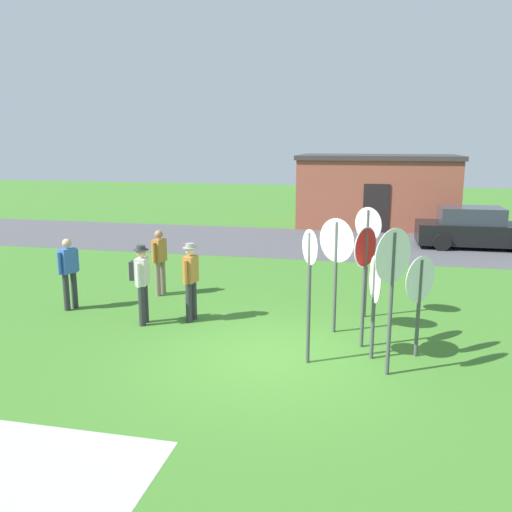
{
  "coord_description": "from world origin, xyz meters",
  "views": [
    {
      "loc": [
        1.8,
        -9.04,
        3.87
      ],
      "look_at": [
        -0.81,
        2.73,
        1.3
      ],
      "focal_mm": 37.68,
      "sensor_mm": 36.0,
      "label": 1
    }
  ],
  "objects_px": {
    "person_near_signs": "(191,277)",
    "person_with_sunhat": "(69,270)",
    "stop_sign_leaning_left": "(392,274)",
    "parked_car_on_street": "(475,229)",
    "stop_sign_leaning_right": "(365,266)",
    "stop_sign_rear_left": "(309,276)",
    "stop_sign_nearest": "(367,243)",
    "person_holding_notes": "(160,259)",
    "stop_sign_tallest": "(420,289)",
    "stop_sign_center_cluster": "(375,290)",
    "person_on_left": "(141,279)",
    "stop_sign_rear_right": "(336,254)"
  },
  "relations": [
    {
      "from": "person_near_signs",
      "to": "person_with_sunhat",
      "type": "height_order",
      "value": "person_near_signs"
    },
    {
      "from": "person_with_sunhat",
      "to": "stop_sign_leaning_left",
      "type": "bearing_deg",
      "value": -16.33
    },
    {
      "from": "parked_car_on_street",
      "to": "stop_sign_leaning_right",
      "type": "distance_m",
      "value": 11.73
    },
    {
      "from": "stop_sign_rear_left",
      "to": "person_near_signs",
      "type": "xyz_separation_m",
      "value": [
        -2.79,
        1.73,
        -0.61
      ]
    },
    {
      "from": "stop_sign_nearest",
      "to": "person_holding_notes",
      "type": "height_order",
      "value": "stop_sign_nearest"
    },
    {
      "from": "stop_sign_tallest",
      "to": "stop_sign_nearest",
      "type": "bearing_deg",
      "value": 114.88
    },
    {
      "from": "stop_sign_leaning_right",
      "to": "stop_sign_leaning_left",
      "type": "bearing_deg",
      "value": -68.83
    },
    {
      "from": "stop_sign_nearest",
      "to": "person_holding_notes",
      "type": "relative_size",
      "value": 1.47
    },
    {
      "from": "stop_sign_leaning_left",
      "to": "stop_sign_rear_left",
      "type": "relative_size",
      "value": 1.04
    },
    {
      "from": "stop_sign_leaning_right",
      "to": "stop_sign_center_cluster",
      "type": "relative_size",
      "value": 1.23
    },
    {
      "from": "stop_sign_nearest",
      "to": "person_near_signs",
      "type": "xyz_separation_m",
      "value": [
        -3.72,
        -1.1,
        -0.71
      ]
    },
    {
      "from": "stop_sign_rear_left",
      "to": "person_with_sunhat",
      "type": "relative_size",
      "value": 1.43
    },
    {
      "from": "stop_sign_leaning_right",
      "to": "stop_sign_center_cluster",
      "type": "height_order",
      "value": "stop_sign_leaning_right"
    },
    {
      "from": "person_with_sunhat",
      "to": "parked_car_on_street",
      "type": "bearing_deg",
      "value": 43.74
    },
    {
      "from": "stop_sign_nearest",
      "to": "stop_sign_tallest",
      "type": "xyz_separation_m",
      "value": [
        0.98,
        -2.11,
        -0.42
      ]
    },
    {
      "from": "stop_sign_tallest",
      "to": "person_on_left",
      "type": "height_order",
      "value": "stop_sign_tallest"
    },
    {
      "from": "person_holding_notes",
      "to": "stop_sign_center_cluster",
      "type": "bearing_deg",
      "value": -29.8
    },
    {
      "from": "parked_car_on_street",
      "to": "stop_sign_leaning_left",
      "type": "bearing_deg",
      "value": -105.35
    },
    {
      "from": "parked_car_on_street",
      "to": "stop_sign_center_cluster",
      "type": "height_order",
      "value": "stop_sign_center_cluster"
    },
    {
      "from": "stop_sign_rear_right",
      "to": "stop_sign_rear_left",
      "type": "relative_size",
      "value": 0.99
    },
    {
      "from": "person_with_sunhat",
      "to": "person_holding_notes",
      "type": "height_order",
      "value": "same"
    },
    {
      "from": "stop_sign_center_cluster",
      "to": "person_holding_notes",
      "type": "bearing_deg",
      "value": 150.2
    },
    {
      "from": "stop_sign_leaning_right",
      "to": "stop_sign_leaning_left",
      "type": "relative_size",
      "value": 0.93
    },
    {
      "from": "person_near_signs",
      "to": "parked_car_on_street",
      "type": "bearing_deg",
      "value": 53.84
    },
    {
      "from": "stop_sign_leaning_right",
      "to": "person_with_sunhat",
      "type": "xyz_separation_m",
      "value": [
        -6.76,
        0.93,
        -0.65
      ]
    },
    {
      "from": "stop_sign_center_cluster",
      "to": "stop_sign_rear_left",
      "type": "xyz_separation_m",
      "value": [
        -1.11,
        -0.44,
        0.29
      ]
    },
    {
      "from": "stop_sign_center_cluster",
      "to": "stop_sign_rear_left",
      "type": "relative_size",
      "value": 0.79
    },
    {
      "from": "stop_sign_nearest",
      "to": "person_on_left",
      "type": "distance_m",
      "value": 4.97
    },
    {
      "from": "stop_sign_rear_right",
      "to": "stop_sign_nearest",
      "type": "height_order",
      "value": "stop_sign_nearest"
    },
    {
      "from": "person_near_signs",
      "to": "stop_sign_leaning_left",
      "type": "bearing_deg",
      "value": -24.95
    },
    {
      "from": "stop_sign_rear_right",
      "to": "person_near_signs",
      "type": "relative_size",
      "value": 1.37
    },
    {
      "from": "stop_sign_rear_right",
      "to": "stop_sign_center_cluster",
      "type": "bearing_deg",
      "value": -58.05
    },
    {
      "from": "stop_sign_leaning_right",
      "to": "stop_sign_rear_right",
      "type": "relative_size",
      "value": 0.98
    },
    {
      "from": "person_on_left",
      "to": "person_near_signs",
      "type": "bearing_deg",
      "value": 24.44
    },
    {
      "from": "stop_sign_tallest",
      "to": "stop_sign_rear_left",
      "type": "relative_size",
      "value": 0.78
    },
    {
      "from": "parked_car_on_street",
      "to": "person_with_sunhat",
      "type": "bearing_deg",
      "value": -136.26
    },
    {
      "from": "stop_sign_nearest",
      "to": "person_on_left",
      "type": "relative_size",
      "value": 1.43
    },
    {
      "from": "stop_sign_rear_right",
      "to": "stop_sign_leaning_left",
      "type": "distance_m",
      "value": 2.17
    },
    {
      "from": "person_holding_notes",
      "to": "stop_sign_leaning_left",
      "type": "bearing_deg",
      "value": -33.46
    },
    {
      "from": "person_on_left",
      "to": "stop_sign_tallest",
      "type": "bearing_deg",
      "value": -5.75
    },
    {
      "from": "person_near_signs",
      "to": "person_on_left",
      "type": "xyz_separation_m",
      "value": [
        -0.96,
        -0.43,
        0.03
      ]
    },
    {
      "from": "stop_sign_leaning_right",
      "to": "stop_sign_nearest",
      "type": "height_order",
      "value": "stop_sign_nearest"
    },
    {
      "from": "stop_sign_leaning_left",
      "to": "person_on_left",
      "type": "distance_m",
      "value": 5.39
    },
    {
      "from": "parked_car_on_street",
      "to": "person_near_signs",
      "type": "relative_size",
      "value": 2.5
    },
    {
      "from": "stop_sign_rear_right",
      "to": "stop_sign_tallest",
      "type": "distance_m",
      "value": 1.88
    },
    {
      "from": "person_holding_notes",
      "to": "stop_sign_tallest",
      "type": "bearing_deg",
      "value": -24.33
    },
    {
      "from": "stop_sign_center_cluster",
      "to": "stop_sign_leaning_left",
      "type": "distance_m",
      "value": 0.83
    },
    {
      "from": "person_with_sunhat",
      "to": "person_holding_notes",
      "type": "bearing_deg",
      "value": 45.26
    },
    {
      "from": "stop_sign_leaning_right",
      "to": "stop_sign_rear_left",
      "type": "distance_m",
      "value": 1.34
    },
    {
      "from": "stop_sign_center_cluster",
      "to": "stop_sign_nearest",
      "type": "relative_size",
      "value": 0.77
    }
  ]
}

